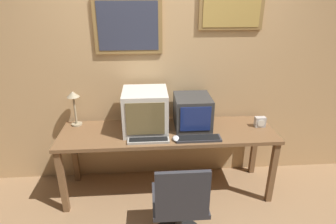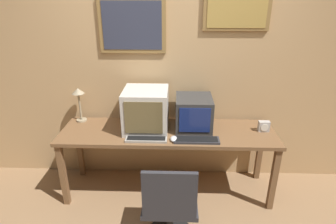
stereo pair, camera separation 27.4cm
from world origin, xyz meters
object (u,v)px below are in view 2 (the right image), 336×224
desk_lamp (79,97)px  mouse_near_keyboard (174,139)px  desk_clock (264,126)px  monitor_right (194,113)px  keyboard_main (147,138)px  monitor_left (146,110)px  office_chair (170,211)px  keyboard_side (196,140)px

desk_lamp → mouse_near_keyboard: bearing=-22.2°
desk_clock → mouse_near_keyboard: bearing=-165.8°
monitor_right → keyboard_main: size_ratio=1.03×
monitor_left → desk_clock: size_ratio=4.05×
keyboard_main → office_chair: office_chair is taller
desk_lamp → office_chair: size_ratio=0.44×
monitor_right → monitor_left: bearing=-174.3°
keyboard_side → desk_lamp: 1.32m
keyboard_side → office_chair: (-0.23, -0.54, -0.37)m
keyboard_main → mouse_near_keyboard: bearing=-4.1°
monitor_left → office_chair: monitor_left is taller
monitor_right → desk_clock: bearing=-5.1°
keyboard_main → office_chair: (0.24, -0.56, -0.37)m
office_chair → keyboard_main: bearing=113.0°
monitor_left → monitor_right: monitor_left is taller
keyboard_main → desk_clock: bearing=10.2°
monitor_left → keyboard_main: size_ratio=1.12×
mouse_near_keyboard → office_chair: bearing=-92.2°
keyboard_main → mouse_near_keyboard: (0.26, -0.02, 0.00)m
monitor_right → office_chair: 1.00m
monitor_right → desk_lamp: (-1.20, 0.12, 0.11)m
keyboard_side → office_chair: size_ratio=0.51×
monitor_left → desk_clock: bearing=-0.7°
monitor_left → desk_lamp: monitor_left is taller
keyboard_main → desk_clock: size_ratio=3.62×
desk_clock → keyboard_main: bearing=-169.8°
monitor_right → desk_lamp: bearing=174.2°
monitor_left → keyboard_side: 0.59m
monitor_left → office_chair: size_ratio=0.52×
keyboard_main → keyboard_side: same height
keyboard_main → keyboard_side: size_ratio=0.91×
monitor_left → desk_clock: monitor_left is taller
monitor_right → desk_lamp: 1.22m
keyboard_side → desk_clock: bearing=18.9°
keyboard_side → monitor_left: bearing=153.2°
mouse_near_keyboard → monitor_left: bearing=139.4°
keyboard_main → desk_lamp: desk_lamp is taller
keyboard_main → desk_lamp: bearing=152.3°
desk_lamp → desk_clock: bearing=-5.5°
keyboard_main → desk_clock: 1.18m
keyboard_main → desk_clock: (1.16, 0.21, 0.04)m
mouse_near_keyboard → office_chair: 0.66m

